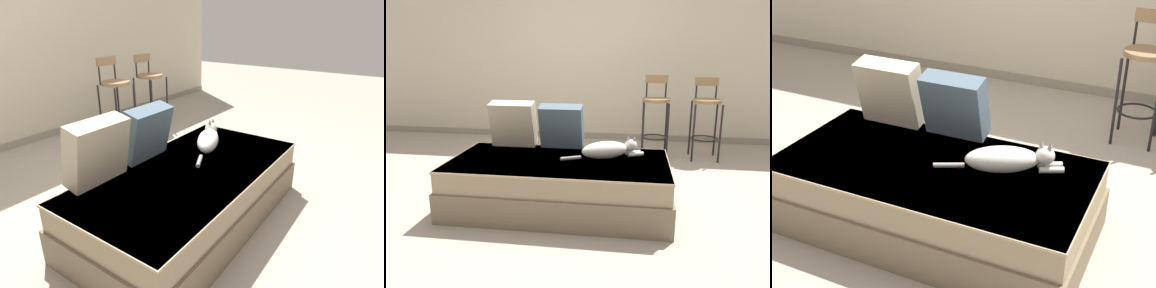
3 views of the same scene
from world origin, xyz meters
The scene contains 9 objects.
ground_plane centered at (0.00, 0.00, 0.00)m, with size 16.00×16.00×0.00m, color #A89E8E.
wall_back_panel centered at (0.00, 2.25, 1.30)m, with size 8.00×0.10×2.60m, color beige.
wall_baseboard_trim centered at (0.00, 2.20, 0.04)m, with size 8.00×0.02×0.09m, color gray.
couch centered at (0.00, -0.40, 0.22)m, with size 1.90×1.00×0.44m.
throw_pillow_corner centered at (-0.52, -0.02, 0.66)m, with size 0.42×0.24×0.44m.
throw_pillow_middle centered at (-0.05, -0.01, 0.65)m, with size 0.40×0.24×0.42m.
cat centered at (0.41, -0.28, 0.52)m, with size 0.70×0.37×0.19m.
bar_stool_near_window centered at (0.88, 1.37, 0.60)m, with size 0.34×0.34×1.03m.
bar_stool_by_doorway centered at (1.49, 1.37, 0.59)m, with size 0.34×0.34×1.01m.
Camera 2 is at (0.65, -3.41, 1.38)m, focal length 35.00 mm.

